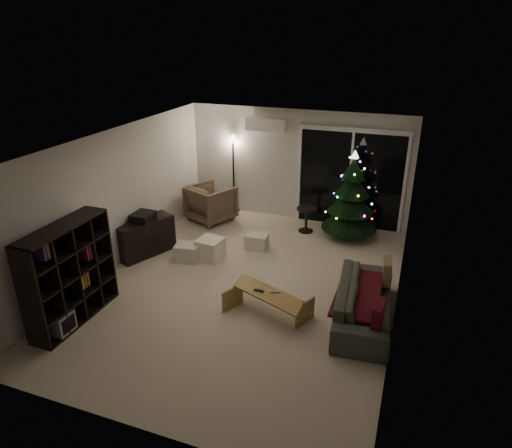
{
  "coord_description": "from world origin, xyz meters",
  "views": [
    {
      "loc": [
        2.52,
        -6.32,
        4.11
      ],
      "look_at": [
        0.1,
        0.3,
        1.05
      ],
      "focal_mm": 32.0,
      "sensor_mm": 36.0,
      "label": 1
    }
  ],
  "objects": [
    {
      "name": "room",
      "position": [
        0.46,
        1.49,
        1.02
      ],
      "size": [
        6.5,
        7.51,
        2.6
      ],
      "color": "beige",
      "rests_on": "ground"
    },
    {
      "name": "bookshelf",
      "position": [
        -2.25,
        -1.77,
        0.77
      ],
      "size": [
        0.98,
        1.57,
        1.54
      ],
      "primitive_type": null,
      "rotation": [
        0.0,
        0.0,
        -0.41
      ],
      "color": "black",
      "rests_on": "floor"
    },
    {
      "name": "media_cabinet",
      "position": [
        -2.25,
        0.46,
        0.36
      ],
      "size": [
        0.84,
        1.22,
        0.71
      ],
      "primitive_type": "cube",
      "rotation": [
        0.0,
        0.0,
        -0.4
      ],
      "color": "black",
      "rests_on": "floor"
    },
    {
      "name": "stereo",
      "position": [
        -2.25,
        0.46,
        0.79
      ],
      "size": [
        0.36,
        0.43,
        0.15
      ],
      "primitive_type": "cube",
      "color": "black",
      "rests_on": "media_cabinet"
    },
    {
      "name": "armchair",
      "position": [
        -1.77,
        2.45,
        0.42
      ],
      "size": [
        1.2,
        1.21,
        0.84
      ],
      "primitive_type": "imported",
      "rotation": [
        0.0,
        0.0,
        2.71
      ],
      "color": "brown",
      "rests_on": "floor"
    },
    {
      "name": "ottoman",
      "position": [
        -0.98,
        0.72,
        0.2
      ],
      "size": [
        0.49,
        0.49,
        0.4
      ],
      "primitive_type": "cube",
      "rotation": [
        0.0,
        0.0,
        -0.11
      ],
      "color": "white",
      "rests_on": "floor"
    },
    {
      "name": "cardboard_box_a",
      "position": [
        -1.37,
        0.5,
        0.16
      ],
      "size": [
        0.5,
        0.41,
        0.32
      ],
      "primitive_type": "cube",
      "rotation": [
        0.0,
        0.0,
        0.17
      ],
      "color": "silver",
      "rests_on": "floor"
    },
    {
      "name": "cardboard_box_b",
      "position": [
        -0.3,
        1.43,
        0.15
      ],
      "size": [
        0.43,
        0.33,
        0.3
      ],
      "primitive_type": "cube",
      "rotation": [
        0.0,
        0.0,
        0.02
      ],
      "color": "silver",
      "rests_on": "floor"
    },
    {
      "name": "side_table",
      "position": [
        0.43,
        2.58,
        0.27
      ],
      "size": [
        0.47,
        0.47,
        0.54
      ],
      "primitive_type": "cylinder",
      "rotation": [
        0.0,
        0.0,
        -0.11
      ],
      "color": "black",
      "rests_on": "floor"
    },
    {
      "name": "floor_lamp",
      "position": [
        -1.52,
        3.2,
        0.89
      ],
      "size": [
        0.28,
        0.28,
        1.78
      ],
      "primitive_type": "cylinder",
      "color": "black",
      "rests_on": "floor"
    },
    {
      "name": "sofa",
      "position": [
        2.05,
        -0.29,
        0.3
      ],
      "size": [
        0.94,
        2.08,
        0.59
      ],
      "primitive_type": "imported",
      "rotation": [
        0.0,
        0.0,
        1.65
      ],
      "color": "#333530",
      "rests_on": "floor"
    },
    {
      "name": "sofa_throw",
      "position": [
        1.95,
        -0.29,
        0.43
      ],
      "size": [
        0.63,
        1.46,
        0.05
      ],
      "primitive_type": "cube",
      "color": "#42070A",
      "rests_on": "sofa"
    },
    {
      "name": "cushion_a",
      "position": [
        2.3,
        0.36,
        0.53
      ],
      "size": [
        0.15,
        0.4,
        0.39
      ],
      "primitive_type": "cube",
      "rotation": [
        0.0,
        0.0,
        0.09
      ],
      "color": "#A17C53",
      "rests_on": "sofa"
    },
    {
      "name": "cushion_b",
      "position": [
        2.3,
        -0.94,
        0.53
      ],
      "size": [
        0.14,
        0.4,
        0.39
      ],
      "primitive_type": "cube",
      "rotation": [
        0.0,
        0.0,
        -0.07
      ],
      "color": "#42070A",
      "rests_on": "sofa"
    },
    {
      "name": "coffee_table",
      "position": [
        0.65,
        -0.68,
        0.2
      ],
      "size": [
        1.31,
        0.87,
        0.39
      ],
      "primitive_type": null,
      "rotation": [
        0.0,
        0.0,
        -0.39
      ],
      "color": "#A07A3E",
      "rests_on": "floor"
    },
    {
      "name": "remote_a",
      "position": [
        0.5,
        -0.68,
        0.4
      ],
      "size": [
        0.15,
        0.05,
        0.02
      ],
      "primitive_type": "cube",
      "color": "black",
      "rests_on": "coffee_table"
    },
    {
      "name": "remote_b",
      "position": [
        0.75,
        -0.63,
        0.4
      ],
      "size": [
        0.15,
        0.09,
        0.02
      ],
      "primitive_type": "cube",
      "rotation": [
        0.0,
        0.0,
        0.35
      ],
      "color": "slate",
      "rests_on": "coffee_table"
    },
    {
      "name": "christmas_tree",
      "position": [
        1.34,
        2.62,
        0.94
      ],
      "size": [
        1.18,
        1.18,
        1.87
      ],
      "primitive_type": "cone",
      "rotation": [
        0.0,
        0.0,
        -0.01
      ],
      "color": "black",
      "rests_on": "floor"
    }
  ]
}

